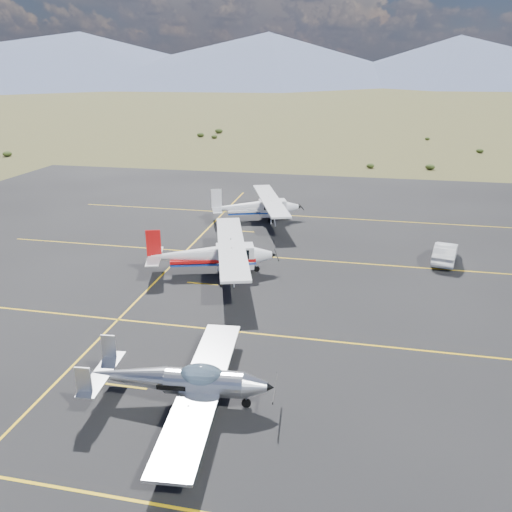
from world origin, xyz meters
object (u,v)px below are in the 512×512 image
at_px(aircraft_cessna, 213,254).
at_px(sedan, 445,253).
at_px(aircraft_low_wing, 183,381).
at_px(aircraft_plain, 257,206).

relative_size(aircraft_cessna, sedan, 2.93).
relative_size(aircraft_low_wing, aircraft_plain, 0.88).
distance_m(aircraft_plain, sedan, 16.49).
bearing_deg(sedan, aircraft_cessna, 31.99).
bearing_deg(aircraft_low_wing, sedan, 51.11).
height_order(aircraft_low_wing, aircraft_plain, aircraft_plain).
height_order(aircraft_low_wing, sedan, aircraft_low_wing).
height_order(aircraft_cessna, sedan, aircraft_cessna).
bearing_deg(aircraft_plain, sedan, -45.25).
relative_size(aircraft_low_wing, aircraft_cessna, 0.83).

